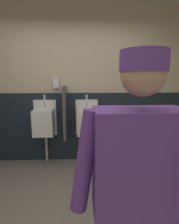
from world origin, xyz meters
TOP-DOWN VIEW (x-y plane):
  - wall_back at (0.00, 1.69)m, footprint 4.87×0.12m
  - wainscot_band_back at (0.00, 1.62)m, footprint 4.27×0.03m
  - urinal_left at (-0.49, 1.47)m, footprint 0.40×0.34m
  - urinal_middle at (0.26, 1.47)m, footprint 0.40×0.34m
  - privacy_divider_panel at (-0.12, 1.40)m, footprint 0.04×0.40m
  - person at (0.45, -0.71)m, footprint 0.69×0.60m
  - soap_dispenser at (-0.28, 1.59)m, footprint 0.10×0.07m

SIDE VIEW (x-z plane):
  - wainscot_band_back at x=0.00m, z-range 0.00..1.27m
  - urinal_left at x=-0.49m, z-range 0.16..1.40m
  - urinal_middle at x=0.26m, z-range 0.16..1.40m
  - privacy_divider_panel at x=-0.12m, z-range 0.50..1.40m
  - person at x=0.45m, z-range 0.15..1.81m
  - wall_back at x=0.00m, z-range 0.00..2.80m
  - soap_dispenser at x=-0.28m, z-range 1.36..1.54m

